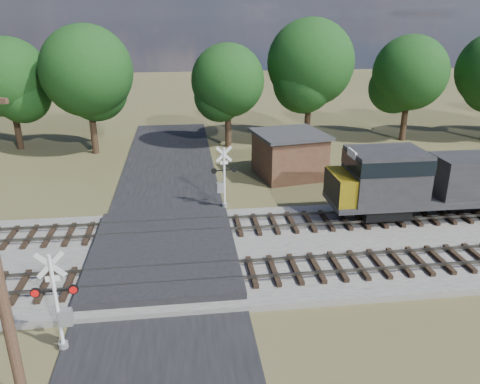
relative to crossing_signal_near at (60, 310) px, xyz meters
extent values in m
plane|color=#4A4A27|center=(3.33, 5.83, -1.64)|extent=(160.00, 160.00, 0.00)
cube|color=gray|center=(13.33, 6.33, -1.49)|extent=(140.00, 10.00, 0.30)
cube|color=black|center=(3.33, 5.83, -1.60)|extent=(7.00, 60.00, 0.08)
cube|color=#262628|center=(3.33, 6.33, -1.33)|extent=(7.00, 9.00, 0.62)
cube|color=black|center=(5.33, 3.83, -1.25)|extent=(44.00, 2.60, 0.18)
cube|color=#555148|center=(13.33, 3.12, -1.09)|extent=(140.00, 0.08, 0.15)
cube|color=#555148|center=(13.33, 4.55, -1.09)|extent=(140.00, 0.08, 0.15)
cube|color=black|center=(5.33, 8.83, -1.25)|extent=(44.00, 2.60, 0.18)
cube|color=#555148|center=(13.33, 8.12, -1.09)|extent=(140.00, 0.08, 0.15)
cube|color=#555148|center=(13.33, 9.55, -1.09)|extent=(140.00, 0.08, 0.15)
cylinder|color=silver|center=(-0.08, 0.00, 0.27)|extent=(0.13, 0.13, 3.83)
cylinder|color=gray|center=(-0.08, 0.00, -1.50)|extent=(0.34, 0.34, 0.29)
cube|color=silver|center=(-0.08, 0.00, 1.80)|extent=(1.00, 0.08, 1.00)
cube|color=silver|center=(-0.08, 0.00, 1.80)|extent=(1.00, 0.08, 1.00)
cube|color=silver|center=(-0.08, 0.00, 1.28)|extent=(0.48, 0.05, 0.21)
cube|color=black|center=(-0.08, 0.00, 0.80)|extent=(1.53, 0.13, 0.06)
cylinder|color=red|center=(-0.70, -0.03, 0.80)|extent=(0.35, 0.11, 0.34)
cylinder|color=red|center=(0.54, 0.02, 0.80)|extent=(0.35, 0.11, 0.34)
cube|color=gray|center=(0.16, 0.01, -0.30)|extent=(0.44, 0.31, 0.62)
cylinder|color=silver|center=(6.90, 12.37, 0.28)|extent=(0.13, 0.13, 3.83)
cylinder|color=gray|center=(6.90, 12.37, -1.50)|extent=(0.35, 0.35, 0.29)
cube|color=silver|center=(6.90, 12.37, 1.81)|extent=(1.00, 0.13, 1.00)
cube|color=silver|center=(6.90, 12.37, 1.81)|extent=(1.00, 0.13, 1.00)
cube|color=silver|center=(6.90, 12.37, 1.28)|extent=(0.48, 0.07, 0.21)
cube|color=black|center=(6.90, 12.37, 0.80)|extent=(1.53, 0.19, 0.06)
cylinder|color=red|center=(7.52, 12.43, 0.80)|extent=(0.35, 0.13, 0.35)
cylinder|color=red|center=(6.28, 12.32, 0.80)|extent=(0.35, 0.13, 0.35)
cube|color=gray|center=(6.66, 12.35, -0.30)|extent=(0.46, 0.32, 0.62)
cube|color=#49291F|center=(12.20, 17.89, -0.12)|extent=(5.06, 5.06, 3.05)
cube|color=#313133|center=(12.20, 17.89, 1.52)|extent=(5.57, 5.57, 0.22)
cylinder|color=black|center=(-9.85, 28.05, 0.76)|extent=(0.56, 0.56, 4.81)
sphere|color=#153811|center=(-9.85, 28.05, 4.61)|extent=(6.73, 6.73, 6.73)
cylinder|color=black|center=(-3.00, 25.87, 1.02)|extent=(0.56, 0.56, 5.32)
sphere|color=#153811|center=(-3.00, 25.87, 5.28)|extent=(7.45, 7.45, 7.45)
cylinder|color=black|center=(8.59, 26.60, 0.62)|extent=(0.56, 0.56, 4.53)
sphere|color=#153811|center=(8.59, 26.60, 4.25)|extent=(6.34, 6.34, 6.34)
cylinder|color=black|center=(16.11, 27.51, 1.13)|extent=(0.56, 0.56, 5.54)
sphere|color=#153811|center=(16.11, 27.51, 5.56)|extent=(7.75, 7.75, 7.75)
cylinder|color=black|center=(25.28, 26.84, 0.77)|extent=(0.56, 0.56, 4.82)
sphere|color=#153811|center=(25.28, 26.84, 4.62)|extent=(6.75, 6.75, 6.75)
camera|label=1|loc=(4.49, -14.37, 9.64)|focal=35.00mm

